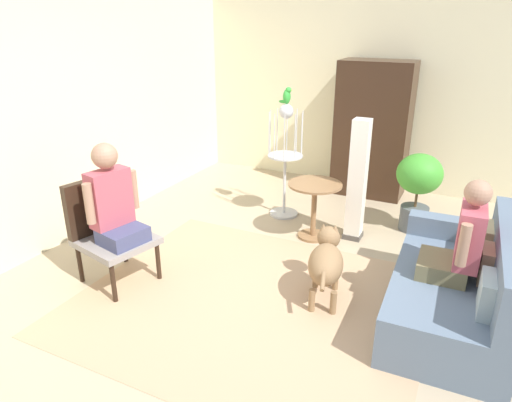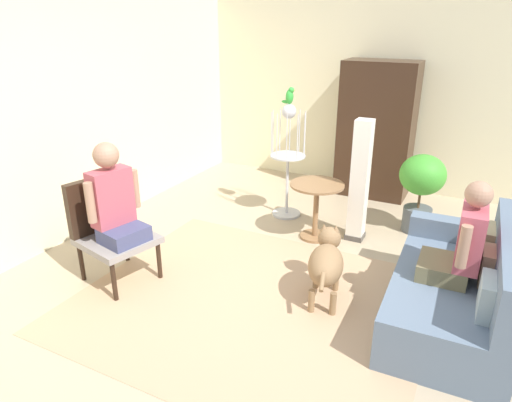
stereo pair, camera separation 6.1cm
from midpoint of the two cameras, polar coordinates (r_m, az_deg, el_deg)
name	(u,v)px [view 1 (the left image)]	position (r m, az deg, el deg)	size (l,w,h in m)	color
ground_plane	(280,293)	(4.32, 2.64, -11.36)	(7.97, 7.97, 0.00)	tan
back_wall	(375,95)	(6.93, 14.35, 12.61)	(5.83, 0.12, 2.66)	beige
left_wall	(71,118)	(5.56, -22.30, 9.53)	(0.12, 7.25, 2.66)	beige
area_rug	(251,301)	(4.20, -1.02, -12.32)	(2.98, 2.55, 0.01)	tan
couch	(459,289)	(4.14, 23.47, -9.96)	(0.93, 1.69, 0.87)	slate
armchair	(106,225)	(4.56, -18.45, -2.79)	(0.76, 0.73, 0.97)	black
person_on_couch	(461,241)	(3.91, 23.71, -4.55)	(0.45, 0.56, 0.83)	brown
person_on_armchair	(113,201)	(4.33, -17.74, 0.02)	(0.48, 0.53, 0.91)	#41466C
round_end_table	(314,201)	(5.19, 6.90, 0.01)	(0.60, 0.60, 0.66)	olive
dog	(326,261)	(4.12, 8.27, -7.33)	(0.43, 0.88, 0.59)	olive
bird_cage_stand	(285,158)	(5.68, 3.32, 5.40)	(0.43, 0.43, 1.42)	silver
parrot	(287,96)	(5.51, 3.52, 12.89)	(0.17, 0.10, 0.20)	green
potted_plant	(418,183)	(5.60, 19.20, 2.12)	(0.52, 0.52, 0.93)	#4C5156
column_lamp	(357,182)	(5.17, 12.13, 2.35)	(0.20, 0.20, 1.37)	#4C4742
armoire_cabinet	(373,130)	(6.60, 14.00, 8.58)	(0.97, 0.56, 1.85)	#382316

